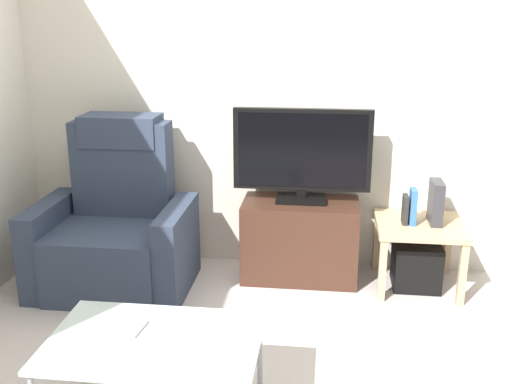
{
  "coord_description": "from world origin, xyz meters",
  "views": [
    {
      "loc": [
        0.23,
        -2.86,
        1.73
      ],
      "look_at": [
        -0.18,
        0.5,
        0.7
      ],
      "focal_mm": 42.03,
      "sensor_mm": 36.0,
      "label": 1
    }
  ],
  "objects": [
    {
      "name": "subwoofer_box",
      "position": [
        0.83,
        0.82,
        0.15
      ],
      "size": [
        0.3,
        0.3,
        0.3
      ],
      "primitive_type": "cube",
      "color": "black",
      "rests_on": "ground"
    },
    {
      "name": "book_middle",
      "position": [
        0.78,
        0.8,
        0.55
      ],
      "size": [
        0.04,
        0.12,
        0.23
      ],
      "primitive_type": "cube",
      "color": "#3366B2",
      "rests_on": "side_table"
    },
    {
      "name": "coffee_table",
      "position": [
        -0.47,
        -0.69,
        0.37
      ],
      "size": [
        0.9,
        0.6,
        0.4
      ],
      "color": "#B2C6C1",
      "rests_on": "ground"
    },
    {
      "name": "ground_plane",
      "position": [
        0.0,
        0.0,
        0.0
      ],
      "size": [
        6.4,
        6.4,
        0.0
      ],
      "primitive_type": "plane",
      "color": "#BCB2AD"
    },
    {
      "name": "television",
      "position": [
        0.07,
        0.88,
        0.85
      ],
      "size": [
        0.88,
        0.2,
        0.61
      ],
      "color": "black",
      "rests_on": "tv_stand"
    },
    {
      "name": "book_leftmost",
      "position": [
        0.73,
        0.8,
        0.53
      ],
      "size": [
        0.03,
        0.11,
        0.18
      ],
      "primitive_type": "cube",
      "color": "#262626",
      "rests_on": "side_table"
    },
    {
      "name": "game_console",
      "position": [
        0.92,
        0.83,
        0.57
      ],
      "size": [
        0.07,
        0.2,
        0.27
      ],
      "primitive_type": "cube",
      "color": "#333338",
      "rests_on": "side_table"
    },
    {
      "name": "side_table",
      "position": [
        0.83,
        0.82,
        0.37
      ],
      "size": [
        0.54,
        0.54,
        0.44
      ],
      "color": "tan",
      "rests_on": "ground"
    },
    {
      "name": "recliner_armchair",
      "position": [
        -1.1,
        0.63,
        0.37
      ],
      "size": [
        0.98,
        0.78,
        1.08
      ],
      "rotation": [
        0.0,
        0.0,
        -0.14
      ],
      "color": "#2D384C",
      "rests_on": "ground"
    },
    {
      "name": "tv_stand",
      "position": [
        0.07,
        0.86,
        0.27
      ],
      "size": [
        0.76,
        0.41,
        0.53
      ],
      "color": "#3D2319",
      "rests_on": "ground"
    },
    {
      "name": "wall_back",
      "position": [
        0.0,
        1.13,
        1.3
      ],
      "size": [
        6.4,
        0.06,
        2.6
      ],
      "primitive_type": "cube",
      "color": "beige",
      "rests_on": "ground"
    },
    {
      "name": "cell_phone",
      "position": [
        -0.57,
        -0.62,
        0.4
      ],
      "size": [
        0.09,
        0.16,
        0.01
      ],
      "primitive_type": "cube",
      "rotation": [
        0.0,
        0.0,
        -0.12
      ],
      "color": "#B7B7BC",
      "rests_on": "coffee_table"
    }
  ]
}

